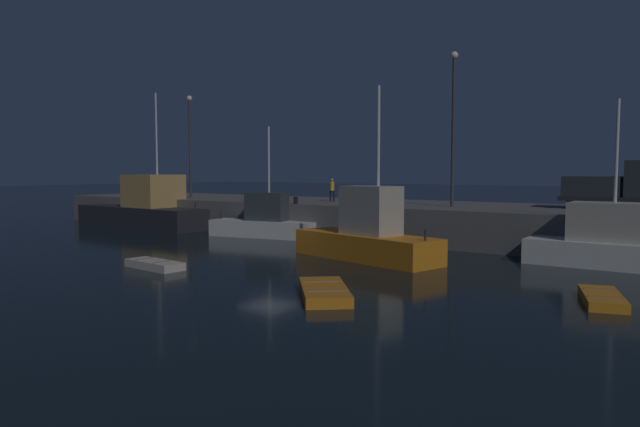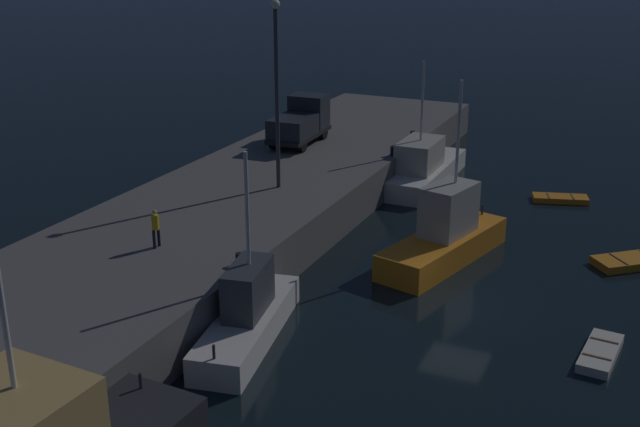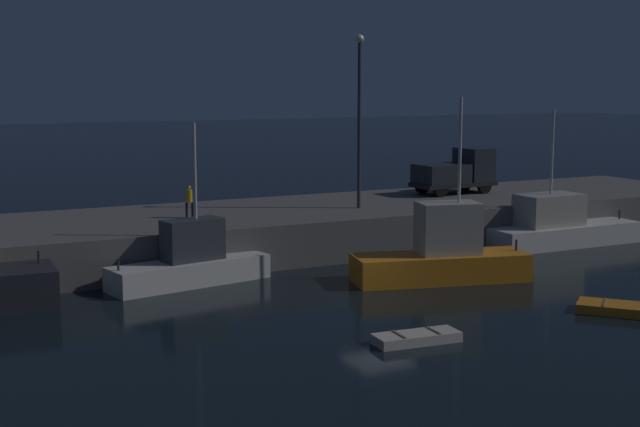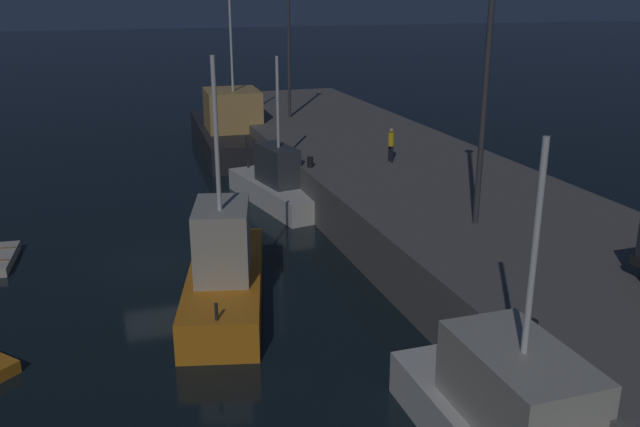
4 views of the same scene
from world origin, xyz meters
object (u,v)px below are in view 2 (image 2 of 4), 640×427
object	(u,v)px
fishing_boat_blue	(248,316)
fishing_boat_white	(423,168)
dockworker	(156,226)
fishing_trawler_red	(445,236)
dinghy_red_small	(600,353)
rowboat_white_mid	(560,199)
lamp_post_east	(277,82)
bollard_central	(412,135)
bollard_west	(239,259)
utility_truck	(301,122)
dinghy_orange_near	(633,261)
bollard_east	(393,151)

from	to	relation	value
fishing_boat_blue	fishing_boat_white	distance (m)	20.72
dockworker	fishing_trawler_red	bearing A→B (deg)	-48.54
fishing_boat_white	dinghy_red_small	world-z (taller)	fishing_boat_white
rowboat_white_mid	lamp_post_east	world-z (taller)	lamp_post_east
bollard_central	bollard_west	bearing A→B (deg)	-179.64
fishing_boat_white	bollard_west	world-z (taller)	fishing_boat_white
rowboat_white_mid	bollard_west	xyz separation A→B (m)	(-19.35, 9.17, 2.21)
fishing_boat_blue	dinghy_red_small	world-z (taller)	fishing_boat_blue
fishing_boat_blue	utility_truck	world-z (taller)	fishing_boat_blue
dockworker	dinghy_red_small	bearing A→B (deg)	-82.63
fishing_trawler_red	lamp_post_east	size ratio (longest dim) A/B	0.90
bollard_central	utility_truck	bearing A→B (deg)	122.80
fishing_boat_blue	dinghy_orange_near	world-z (taller)	fishing_boat_blue
dockworker	bollard_west	xyz separation A→B (m)	(-0.18, -3.92, -0.67)
dinghy_orange_near	dockworker	world-z (taller)	dockworker
fishing_trawler_red	dinghy_red_small	xyz separation A→B (m)	(-6.24, -7.49, -1.01)
fishing_boat_blue	fishing_boat_white	world-z (taller)	fishing_boat_white
dinghy_orange_near	utility_truck	xyz separation A→B (m)	(5.95, 19.46, 3.22)
dockworker	fishing_boat_blue	bearing A→B (deg)	-108.83
fishing_boat_white	bollard_west	xyz separation A→B (m)	(-19.15, 1.25, 1.36)
utility_truck	rowboat_white_mid	bearing A→B (deg)	-83.19
dockworker	bollard_east	world-z (taller)	dockworker
dockworker	bollard_east	distance (m)	17.45
utility_truck	dinghy_orange_near	bearing A→B (deg)	-106.99
lamp_post_east	bollard_east	bearing A→B (deg)	-22.05
dinghy_orange_near	rowboat_white_mid	xyz separation A→B (m)	(7.75, 4.37, -0.03)
fishing_boat_white	bollard_central	distance (m)	2.88
lamp_post_east	rowboat_white_mid	bearing A→B (deg)	-50.66
rowboat_white_mid	lamp_post_east	size ratio (longest dim) A/B	0.35
rowboat_white_mid	bollard_east	xyz separation A→B (m)	(-2.20, 9.10, 2.25)
dockworker	rowboat_white_mid	bearing A→B (deg)	-34.31
dinghy_orange_near	lamp_post_east	bearing A→B (deg)	97.95
fishing_boat_white	utility_truck	distance (m)	7.72
lamp_post_east	utility_truck	xyz separation A→B (m)	(8.27, 2.79, -3.94)
rowboat_white_mid	utility_truck	world-z (taller)	utility_truck
fishing_boat_blue	dockworker	xyz separation A→B (m)	(1.75, 5.13, 2.08)
bollard_central	rowboat_white_mid	bearing A→B (deg)	-101.68
lamp_post_east	bollard_west	xyz separation A→B (m)	(-9.28, -3.12, -4.98)
rowboat_white_mid	fishing_boat_blue	bearing A→B (deg)	159.17
dinghy_orange_near	lamp_post_east	distance (m)	18.28
rowboat_white_mid	bollard_central	xyz separation A→B (m)	(1.92, 9.30, 2.21)
rowboat_white_mid	dinghy_red_small	bearing A→B (deg)	-166.87
fishing_trawler_red	fishing_boat_blue	world-z (taller)	fishing_trawler_red
rowboat_white_mid	dinghy_red_small	distance (m)	17.43
fishing_boat_white	dockworker	distance (m)	19.77
fishing_trawler_red	utility_truck	size ratio (longest dim) A/B	1.58
bollard_west	bollard_east	size ratio (longest dim) A/B	0.85
lamp_post_east	bollard_east	size ratio (longest dim) A/B	16.31
fishing_boat_white	dinghy_red_small	distance (m)	20.56
dinghy_orange_near	bollard_central	bearing A→B (deg)	54.73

